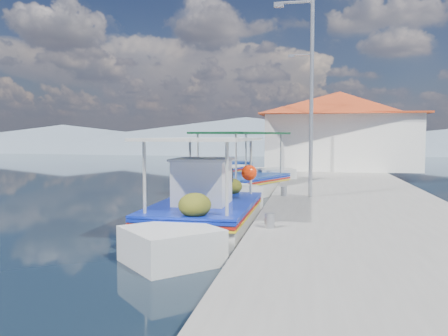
# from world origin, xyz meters

# --- Properties ---
(ground) EXTENTS (160.00, 160.00, 0.00)m
(ground) POSITION_xyz_m (0.00, 0.00, 0.00)
(ground) COLOR black
(ground) RESTS_ON ground
(quay) EXTENTS (5.00, 44.00, 0.50)m
(quay) POSITION_xyz_m (5.90, 6.00, 0.25)
(quay) COLOR gray
(quay) RESTS_ON ground
(bollards) EXTENTS (0.20, 17.20, 0.30)m
(bollards) POSITION_xyz_m (3.80, 5.25, 0.65)
(bollards) COLOR #A5A8AD
(bollards) RESTS_ON quay
(main_caique) EXTENTS (2.33, 7.78, 2.56)m
(main_caique) POSITION_xyz_m (2.10, -1.29, 0.49)
(main_caique) COLOR white
(main_caique) RESTS_ON ground
(caique_green_canopy) EXTENTS (4.14, 6.78, 2.78)m
(caique_green_canopy) POSITION_xyz_m (1.89, 5.72, 0.41)
(caique_green_canopy) COLOR white
(caique_green_canopy) RESTS_ON ground
(caique_blue_hull) EXTENTS (2.76, 6.45, 1.17)m
(caique_blue_hull) POSITION_xyz_m (-0.02, 11.24, 0.32)
(caique_blue_hull) COLOR #1D48AE
(caique_blue_hull) RESTS_ON ground
(harbor_building) EXTENTS (10.49, 10.49, 4.40)m
(harbor_building) POSITION_xyz_m (6.20, 15.00, 2.78)
(harbor_building) COLOR white
(harbor_building) RESTS_ON quay
(lamp_post_near) EXTENTS (1.21, 0.14, 6.00)m
(lamp_post_near) POSITION_xyz_m (4.51, 2.00, 3.85)
(lamp_post_near) COLOR #A5A8AD
(lamp_post_near) RESTS_ON quay
(lamp_post_far) EXTENTS (1.21, 0.14, 6.00)m
(lamp_post_far) POSITION_xyz_m (4.51, 11.00, 3.85)
(lamp_post_far) COLOR #A5A8AD
(lamp_post_far) RESTS_ON quay
(mountain_ridge) EXTENTS (171.40, 96.00, 5.50)m
(mountain_ridge) POSITION_xyz_m (6.54, 56.00, 2.04)
(mountain_ridge) COLOR slate
(mountain_ridge) RESTS_ON ground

